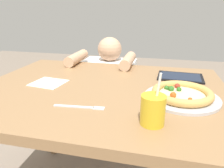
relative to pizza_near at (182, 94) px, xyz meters
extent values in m
cube|color=#936D47|center=(-0.37, 0.06, -0.04)|extent=(1.20, 0.91, 0.04)
cylinder|color=brown|center=(-0.89, 0.43, -0.42)|extent=(0.07, 0.07, 0.71)
cylinder|color=brown|center=(0.15, 0.43, -0.42)|extent=(0.07, 0.07, 0.71)
cylinder|color=#B7B7BC|center=(0.00, 0.00, -0.01)|extent=(0.31, 0.31, 0.01)
cylinder|color=beige|center=(0.00, 0.00, 0.00)|extent=(0.19, 0.19, 0.01)
torus|color=tan|center=(0.00, 0.00, 0.01)|extent=(0.25, 0.25, 0.03)
sphere|color=#BF4C19|center=(0.03, -0.06, 0.01)|extent=(0.02, 0.02, 0.02)
sphere|color=#2D6623|center=(-0.06, 0.04, 0.01)|extent=(0.02, 0.02, 0.02)
sphere|color=#2D6623|center=(-0.01, 0.04, 0.01)|extent=(0.02, 0.02, 0.02)
sphere|color=maroon|center=(-0.01, 0.07, 0.01)|extent=(0.03, 0.03, 0.03)
sphere|color=#2D6623|center=(-0.04, 0.03, 0.01)|extent=(0.03, 0.03, 0.03)
sphere|color=#BF4C19|center=(-0.04, -0.04, 0.01)|extent=(0.03, 0.03, 0.03)
cylinder|color=gold|center=(-0.11, -0.23, 0.03)|extent=(0.08, 0.08, 0.10)
cylinder|color=white|center=(-0.10, -0.23, 0.11)|extent=(0.02, 0.02, 0.09)
cube|color=white|center=(-0.65, 0.05, -0.02)|extent=(0.18, 0.16, 0.00)
cube|color=silver|center=(-0.41, -0.18, -0.02)|extent=(0.16, 0.03, 0.00)
cube|color=silver|center=(-0.31, -0.17, -0.02)|extent=(0.05, 0.03, 0.00)
cube|color=black|center=(0.02, 0.30, -0.02)|extent=(0.25, 0.18, 0.01)
cube|color=#192338|center=(0.02, 0.30, -0.01)|extent=(0.22, 0.16, 0.00)
cylinder|color=#333847|center=(-0.49, 0.71, -0.55)|extent=(0.32, 0.32, 0.45)
cube|color=white|center=(-0.49, 0.71, -0.18)|extent=(0.40, 0.22, 0.27)
sphere|color=tan|center=(-0.49, 0.71, 0.04)|extent=(0.19, 0.19, 0.19)
cylinder|color=tan|center=(-0.67, 0.48, 0.01)|extent=(0.07, 0.28, 0.07)
cylinder|color=tan|center=(-0.31, 0.48, 0.01)|extent=(0.07, 0.28, 0.07)
camera|label=1|loc=(-0.10, -0.86, 0.34)|focal=33.71mm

